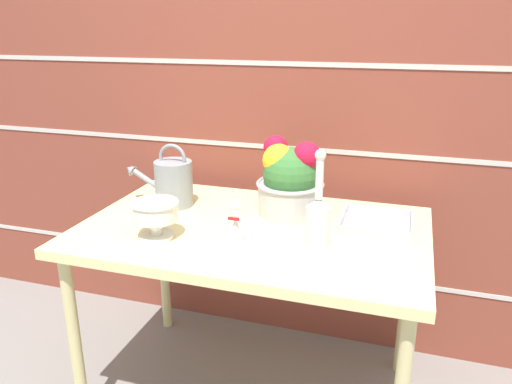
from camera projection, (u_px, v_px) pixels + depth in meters
brick_wall at (290, 106)px, 2.17m from camera, size 3.60×0.08×2.20m
patio_table at (253, 244)px, 1.83m from camera, size 1.24×0.80×0.74m
watering_can at (173, 182)px, 1.99m from camera, size 0.30×0.15×0.25m
crystal_pedestal_bowl at (155, 214)px, 1.69m from camera, size 0.16×0.16×0.13m
flower_planter at (289, 180)px, 1.89m from camera, size 0.26×0.26×0.30m
glass_decanter at (318, 216)px, 1.64m from camera, size 0.08×0.08×0.32m
figurine_vase at (235, 228)px, 1.62m from camera, size 0.07×0.07×0.17m
wire_tray at (376, 225)px, 1.79m from camera, size 0.25×0.22×0.04m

